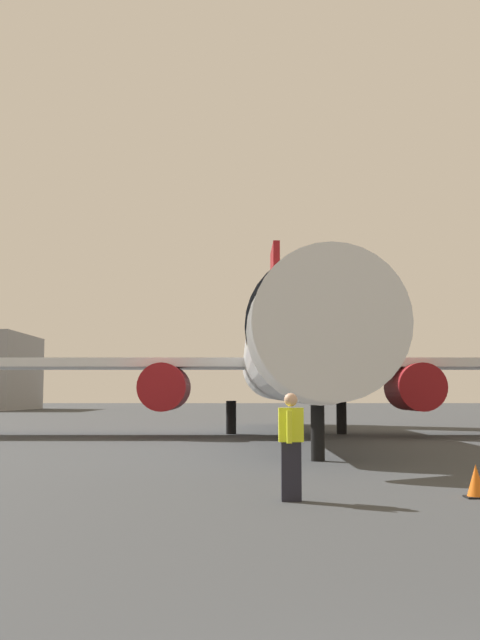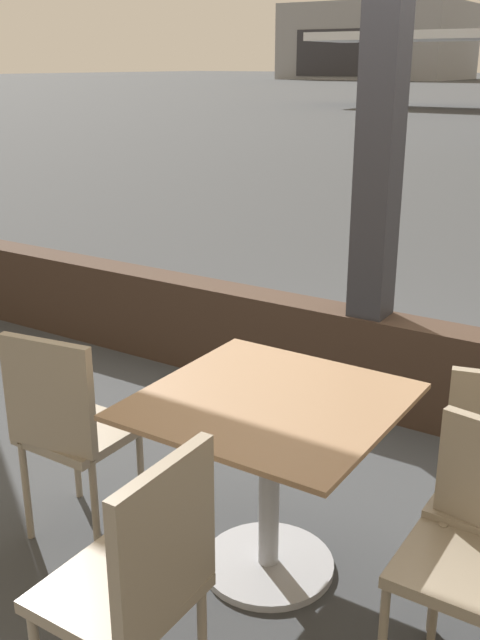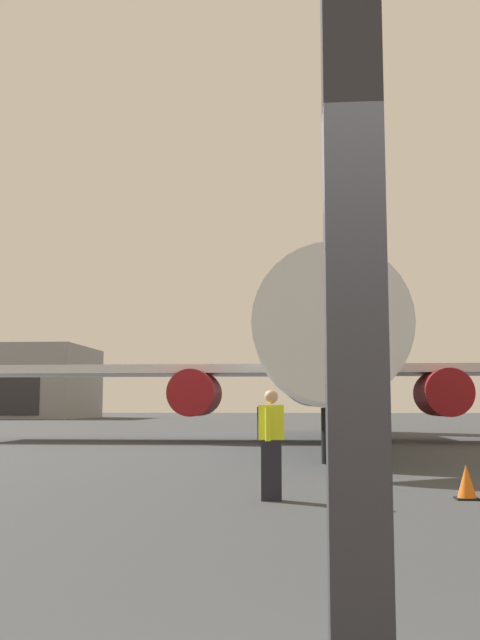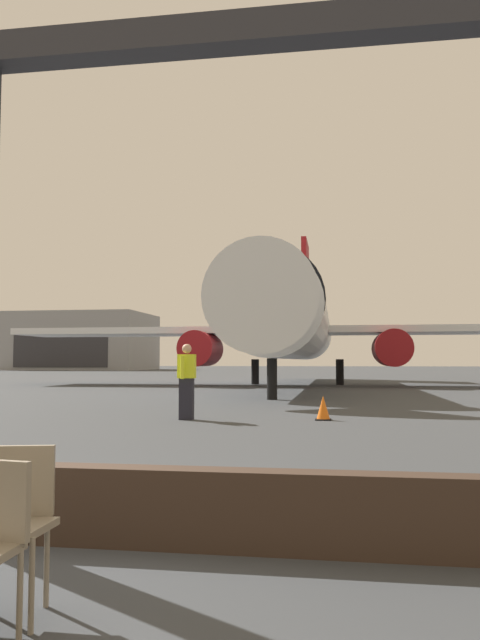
# 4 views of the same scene
# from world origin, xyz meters

# --- Properties ---
(ground_plane) EXTENTS (220.00, 220.00, 0.00)m
(ground_plane) POSITION_xyz_m (0.00, 40.00, 0.00)
(ground_plane) COLOR #383A3D
(cafe_chair_aisle_right) EXTENTS (0.46, 0.46, 0.88)m
(cafe_chair_aisle_right) POSITION_xyz_m (1.04, -1.28, 0.54)
(cafe_chair_aisle_right) COLOR gray
(cafe_chair_aisle_right) RESTS_ON ground
(airplane) EXTENTS (31.65, 29.76, 10.16)m
(airplane) POSITION_xyz_m (0.54, 28.28, 3.28)
(airplane) COLOR silver
(airplane) RESTS_ON ground
(ground_crew_worker) EXTENTS (0.40, 0.56, 1.74)m
(ground_crew_worker) POSITION_xyz_m (-0.64, 9.47, 0.90)
(ground_crew_worker) COLOR black
(ground_crew_worker) RESTS_ON ground
(traffic_cone) EXTENTS (0.36, 0.36, 0.56)m
(traffic_cone) POSITION_xyz_m (2.46, 9.87, 0.26)
(traffic_cone) COLOR orange
(traffic_cone) RESTS_ON ground
(distant_hangar) EXTENTS (20.00, 15.16, 8.47)m
(distant_hangar) POSITION_xyz_m (-35.50, 84.56, 4.23)
(distant_hangar) COLOR gray
(distant_hangar) RESTS_ON ground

